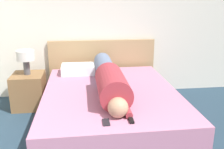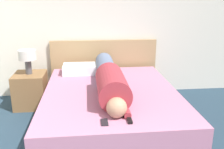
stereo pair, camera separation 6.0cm
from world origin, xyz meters
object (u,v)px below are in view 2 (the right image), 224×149
Objects in this scene: nightstand at (31,90)px; pillow_near_headboard at (80,69)px; tv_remote at (129,119)px; bed at (111,108)px; table_lamp at (27,57)px; cell_phone at (104,122)px; person_lying at (109,78)px.

nightstand is 0.80m from pillow_near_headboard.
bed is at bearing 96.64° from tv_remote.
table_lamp reaches higher than cell_phone.
bed is 13.77× the size of tv_remote.
person_lying is at bearing -33.06° from nightstand.
bed is 1.45m from table_lamp.
table_lamp is at bearing -177.56° from pillow_near_headboard.
tv_remote reaches higher than cell_phone.
pillow_near_headboard is at bearing 107.21° from tv_remote.
cell_phone is (0.26, -1.60, -0.06)m from pillow_near_headboard.
person_lying is at bearing -63.37° from pillow_near_headboard.
person_lying reaches higher than tv_remote.
nightstand is at bearing -177.56° from pillow_near_headboard.
nightstand is at bearing 128.41° from tv_remote.
table_lamp is (0.00, 0.00, 0.51)m from nightstand.
cell_phone is (1.00, -1.57, -0.27)m from table_lamp.
person_lying is (1.12, -0.73, -0.13)m from table_lamp.
table_lamp is 1.34m from person_lying.
person_lying is at bearing 141.44° from bed.
bed is at bearing -33.13° from table_lamp.
table_lamp is at bearing 146.87° from bed.
person_lying is 13.91× the size of cell_phone.
nightstand is 1.43× the size of table_lamp.
person_lying reaches higher than nightstand.
tv_remote is at bearing -51.59° from nightstand.
pillow_near_headboard is 3.78× the size of cell_phone.
pillow_near_headboard is 3.28× the size of tv_remote.
nightstand is at bearing 122.38° from cell_phone.
pillow_near_headboard is 1.62m from cell_phone.
pillow_near_headboard reaches higher than tv_remote.
bed is 4.08× the size of nightstand.
table_lamp is at bearing 0.00° from nightstand.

